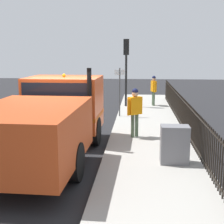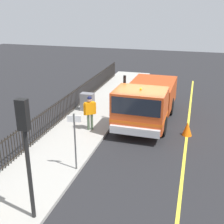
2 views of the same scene
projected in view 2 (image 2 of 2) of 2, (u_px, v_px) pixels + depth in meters
ground_plane at (142, 130)px, 14.99m from camera, size 53.92×53.92×0.00m
sidewalk_slab at (86, 123)px, 15.74m from camera, size 2.88×24.51×0.14m
lane_marking at (187, 135)px, 14.42m from camera, size 0.12×22.06×0.01m
work_truck at (146, 100)px, 15.49m from camera, size 2.58×6.38×2.64m
worker_standing at (90, 109)px, 14.39m from camera, size 0.53×0.47×1.73m
iron_fence at (63, 109)px, 15.84m from camera, size 0.04×20.87×1.21m
traffic_light_near at (25, 137)px, 7.85m from camera, size 0.30×0.21×3.65m
utility_cabinet at (87, 102)px, 17.20m from camera, size 0.75×0.48×1.03m
traffic_cone at (187, 129)px, 14.32m from camera, size 0.48×0.48×0.69m
street_sign at (75, 135)px, 10.78m from camera, size 0.50×0.13×2.25m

